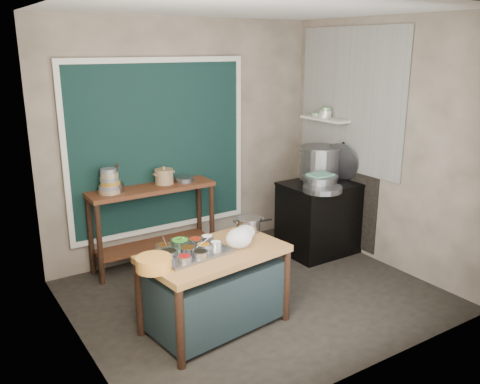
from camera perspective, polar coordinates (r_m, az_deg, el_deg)
floor at (r=5.36m, az=1.71°, el=-11.61°), size 3.50×3.00×0.02m
back_wall at (r=6.14m, az=-6.23°, el=5.88°), size 3.50×0.02×2.80m
left_wall at (r=4.15m, az=-18.57°, el=0.17°), size 0.02×3.00×2.80m
right_wall at (r=6.02m, az=15.82°, el=5.16°), size 0.02×3.00×2.80m
ceiling at (r=4.75m, az=2.01°, el=20.07°), size 3.50×3.00×0.02m
curtain_panel at (r=5.97m, az=-9.05°, el=4.99°), size 2.10×0.02×1.90m
curtain_frame at (r=5.96m, az=-9.01°, el=4.97°), size 2.22×0.03×2.02m
tile_panel at (r=6.31m, az=12.22°, el=10.02°), size 0.02×1.70×1.70m
soot_patch at (r=6.60m, az=11.05°, el=0.16°), size 0.01×1.30×1.30m
wall_shelf at (r=6.49m, az=9.54°, el=8.09°), size 0.22×0.70×0.03m
prep_table at (r=4.65m, az=-2.85°, el=-10.86°), size 1.33×0.87×0.75m
back_counter at (r=5.95m, az=-9.69°, el=-3.81°), size 1.45×0.40×0.95m
stove_block at (r=6.36m, az=8.99°, el=-2.96°), size 0.90×0.68×0.85m
stove_top at (r=6.23m, az=9.16°, el=0.87°), size 0.92×0.69×0.03m
condiment_tray at (r=4.43m, az=-5.50°, el=-6.76°), size 0.66×0.51×0.03m
condiment_bowls at (r=4.42m, az=-5.92°, el=-6.23°), size 0.58×0.45×0.07m
yellow_basin at (r=4.16m, az=-9.66°, el=-7.91°), size 0.30×0.30×0.11m
saucepan at (r=4.92m, az=0.94°, el=-3.66°), size 0.28×0.28×0.14m
plastic_bag_a at (r=4.51m, az=-0.10°, el=-5.18°), size 0.26×0.23×0.18m
plastic_bag_b at (r=4.69m, az=0.56°, el=-4.59°), size 0.20×0.18×0.15m
bowl_stack at (r=5.63m, az=-14.44°, el=1.06°), size 0.24×0.24×0.27m
utensil_cup at (r=5.67m, az=-13.66°, el=0.48°), size 0.21×0.21×0.10m
ceramic_crock at (r=5.89m, az=-8.52°, el=1.64°), size 0.26×0.26×0.15m
wide_bowl at (r=5.96m, az=-6.28°, el=1.40°), size 0.24×0.24×0.06m
stock_pot at (r=6.37m, az=8.93°, el=3.26°), size 0.69×0.69×0.41m
pot_lid at (r=6.36m, az=11.27°, el=3.39°), size 0.24×0.49×0.47m
steamer at (r=6.03m, az=8.99°, el=1.19°), size 0.47×0.47×0.14m
green_cloth at (r=6.01m, az=9.02°, el=1.92°), size 0.28×0.21×0.02m
shallow_pan at (r=5.86m, az=9.23°, el=0.35°), size 0.54×0.54×0.06m
shelf_bowl_stack at (r=6.48m, az=9.55°, el=8.76°), size 0.16×0.16×0.13m
shelf_bowl_green at (r=6.60m, az=8.63°, el=8.62°), size 0.19×0.19×0.05m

